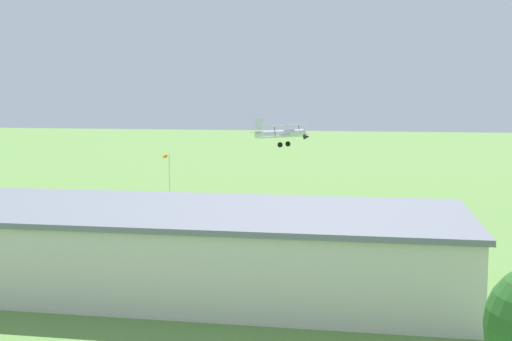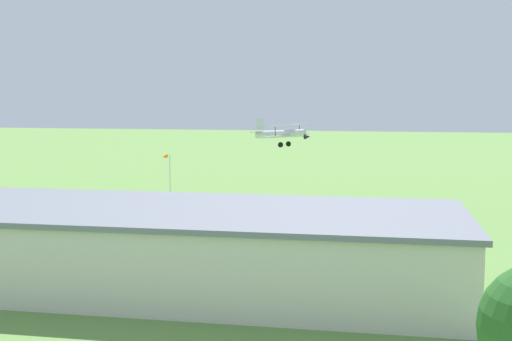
{
  "view_description": "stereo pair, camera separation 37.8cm",
  "coord_description": "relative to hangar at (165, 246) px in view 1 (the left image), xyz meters",
  "views": [
    {
      "loc": [
        -14.37,
        78.55,
        12.48
      ],
      "look_at": [
        0.74,
        12.13,
        5.3
      ],
      "focal_mm": 46.04,
      "sensor_mm": 36.0,
      "label": 1
    },
    {
      "loc": [
        -14.74,
        78.46,
        12.48
      ],
      "look_at": [
        0.74,
        12.13,
        5.3
      ],
      "focal_mm": 46.04,
      "sensor_mm": 36.0,
      "label": 2
    }
  ],
  "objects": [
    {
      "name": "windsock",
      "position": [
        12.5,
        -33.1,
        2.76
      ],
      "size": [
        1.13,
        1.36,
        6.22
      ],
      "color": "silver",
      "rests_on": "ground_plane"
    },
    {
      "name": "car_silver",
      "position": [
        19.4,
        -13.66,
        -1.9
      ],
      "size": [
        2.21,
        4.44,
        1.53
      ],
      "color": "#B7B7BC",
      "rests_on": "ground_plane"
    },
    {
      "name": "hangar",
      "position": [
        0.0,
        0.0,
        0.0
      ],
      "size": [
        40.82,
        16.35,
        5.39
      ],
      "color": "beige",
      "rests_on": "ground_plane"
    },
    {
      "name": "person_near_hangar_door",
      "position": [
        20.48,
        -18.1,
        -1.86
      ],
      "size": [
        0.5,
        0.5,
        1.7
      ],
      "color": "orange",
      "rests_on": "ground_plane"
    },
    {
      "name": "person_crossing_taxiway",
      "position": [
        21.46,
        -16.49,
        -1.83
      ],
      "size": [
        0.54,
        0.54,
        1.75
      ],
      "color": "#72338C",
      "rests_on": "ground_plane"
    },
    {
      "name": "person_watching_takeoff",
      "position": [
        -21.21,
        -18.59,
        -1.95
      ],
      "size": [
        0.53,
        0.53,
        1.53
      ],
      "color": "navy",
      "rests_on": "ground_plane"
    },
    {
      "name": "person_by_parked_cars",
      "position": [
        17.31,
        -19.67,
        -1.92
      ],
      "size": [
        0.53,
        0.53,
        1.59
      ],
      "color": "#33723F",
      "rests_on": "ground_plane"
    },
    {
      "name": "person_at_fence_line",
      "position": [
        -18.68,
        -13.91,
        -1.95
      ],
      "size": [
        0.48,
        0.48,
        1.52
      ],
      "color": "orange",
      "rests_on": "ground_plane"
    },
    {
      "name": "biplane",
      "position": [
        -1.39,
        -36.17,
        6.05
      ],
      "size": [
        7.63,
        9.33,
        3.38
      ],
      "color": "silver"
    },
    {
      "name": "ground_plane",
      "position": [
        -1.36,
        -37.31,
        -2.7
      ],
      "size": [
        400.0,
        400.0,
        0.0
      ],
      "primitive_type": "plane",
      "color": "#608C42"
    }
  ]
}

